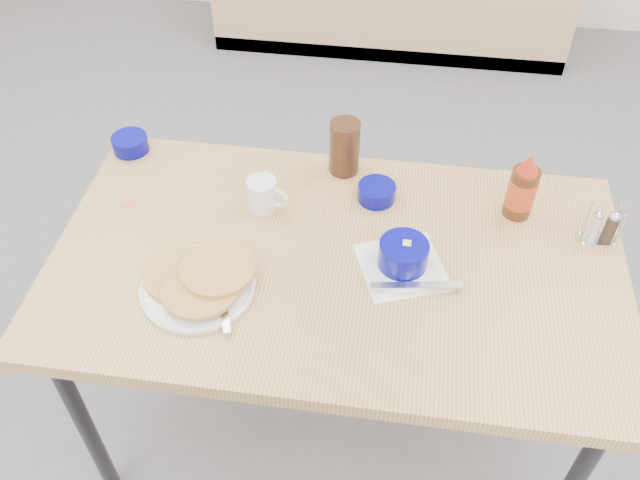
# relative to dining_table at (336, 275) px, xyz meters

# --- Properties ---
(dining_table) EXTENTS (1.40, 0.80, 0.76)m
(dining_table) POSITION_rel_dining_table_xyz_m (0.00, 0.00, 0.00)
(dining_table) COLOR tan
(dining_table) RESTS_ON ground
(pancake_plate) EXTENTS (0.27, 0.27, 0.05)m
(pancake_plate) POSITION_rel_dining_table_xyz_m (-0.31, -0.14, 0.08)
(pancake_plate) COLOR white
(pancake_plate) RESTS_ON dining_table
(coffee_mug) EXTENTS (0.11, 0.08, 0.09)m
(coffee_mug) POSITION_rel_dining_table_xyz_m (-0.21, 0.16, 0.11)
(coffee_mug) COLOR white
(coffee_mug) RESTS_ON dining_table
(grits_setting) EXTENTS (0.27, 0.25, 0.08)m
(grits_setting) POSITION_rel_dining_table_xyz_m (0.16, -0.01, 0.10)
(grits_setting) COLOR white
(grits_setting) RESTS_ON dining_table
(creamer_bowl) EXTENTS (0.10, 0.10, 0.05)m
(creamer_bowl) POSITION_rel_dining_table_xyz_m (-0.64, 0.34, 0.08)
(creamer_bowl) COLOR #05067B
(creamer_bowl) RESTS_ON dining_table
(butter_bowl) EXTENTS (0.10, 0.10, 0.04)m
(butter_bowl) POSITION_rel_dining_table_xyz_m (0.08, 0.23, 0.08)
(butter_bowl) COLOR #05067B
(butter_bowl) RESTS_ON dining_table
(amber_tumbler) EXTENTS (0.11, 0.11, 0.16)m
(amber_tumbler) POSITION_rel_dining_table_xyz_m (-0.02, 0.34, 0.14)
(amber_tumbler) COLOR #371F11
(amber_tumbler) RESTS_ON dining_table
(condiment_caddy) EXTENTS (0.09, 0.06, 0.11)m
(condiment_caddy) POSITION_rel_dining_table_xyz_m (0.64, 0.16, 0.10)
(condiment_caddy) COLOR silver
(condiment_caddy) RESTS_ON dining_table
(syrup_bottle) EXTENTS (0.07, 0.07, 0.19)m
(syrup_bottle) POSITION_rel_dining_table_xyz_m (0.44, 0.23, 0.14)
(syrup_bottle) COLOR #47230F
(syrup_bottle) RESTS_ON dining_table
(sugar_wrapper) EXTENTS (0.04, 0.03, 0.00)m
(sugar_wrapper) POSITION_rel_dining_table_xyz_m (-0.57, 0.12, 0.06)
(sugar_wrapper) COLOR #FF5477
(sugar_wrapper) RESTS_ON dining_table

